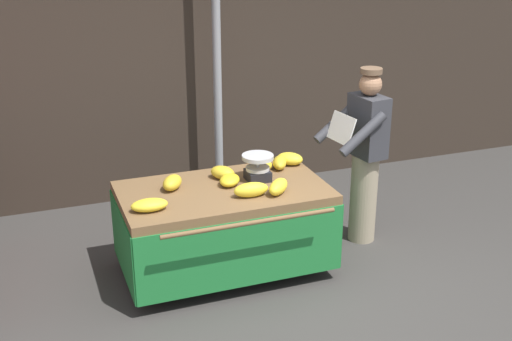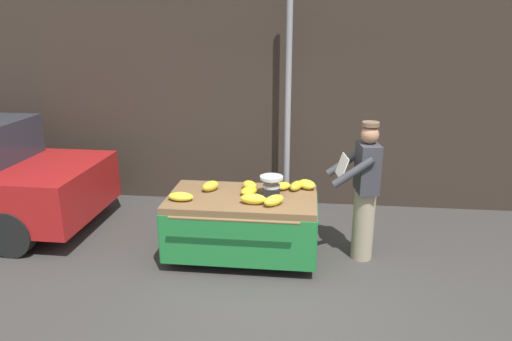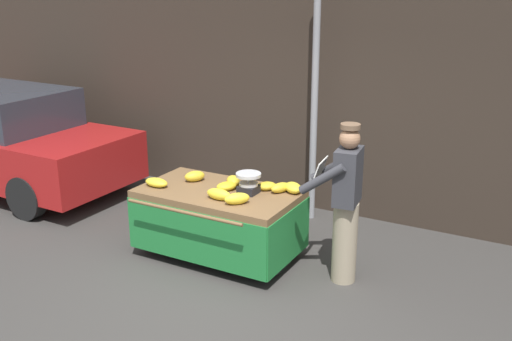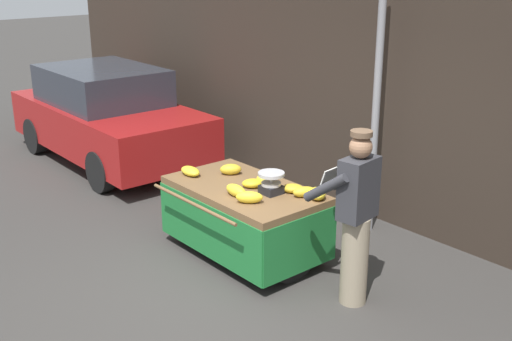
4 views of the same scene
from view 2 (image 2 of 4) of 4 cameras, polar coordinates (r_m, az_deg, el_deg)
ground_plane at (r=5.11m, az=3.57°, el=-15.50°), size 60.00×60.00×0.00m
back_wall at (r=7.27m, az=5.17°, el=12.80°), size 16.00×0.24×4.39m
street_pole at (r=6.88m, az=3.90°, el=7.81°), size 0.09×0.09×3.25m
banana_cart at (r=5.68m, az=-1.68°, el=-5.18°), size 1.80×1.22×0.81m
weighing_scale at (r=5.60m, az=1.90°, el=-1.84°), size 0.28×0.28×0.24m
banana_bunch_0 at (r=5.29m, az=2.20°, el=-3.67°), size 0.28×0.29×0.12m
banana_bunch_1 at (r=5.78m, az=-0.78°, el=-1.85°), size 0.26×0.28×0.12m
banana_bunch_2 at (r=5.77m, az=-5.59°, el=-1.90°), size 0.26×0.28×0.12m
banana_bunch_3 at (r=5.33m, az=-0.34°, el=-3.50°), size 0.30×0.14×0.12m
banana_bunch_4 at (r=5.80m, az=3.25°, el=-1.91°), size 0.28×0.27×0.09m
banana_bunch_5 at (r=5.51m, az=-9.18°, el=-3.16°), size 0.30×0.18×0.10m
banana_bunch_6 at (r=5.80m, az=4.94°, el=-1.87°), size 0.21×0.28×0.11m
banana_bunch_7 at (r=5.63m, az=-0.87°, el=-2.51°), size 0.27×0.29×0.09m
banana_bunch_8 at (r=5.85m, az=6.21°, el=-1.70°), size 0.30×0.29×0.11m
vendor_person at (r=5.71m, az=13.09°, el=-2.49°), size 0.62×0.57×1.71m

